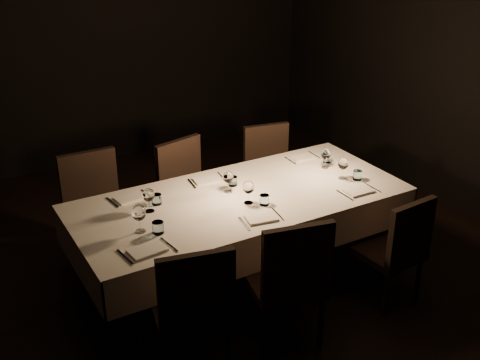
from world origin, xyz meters
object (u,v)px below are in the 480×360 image
chair_near_left (193,306)px  chair_far_center (188,190)px  chair_near_right (398,246)px  chair_near_center (289,277)px  chair_far_right (270,169)px  chair_far_left (95,206)px  dining_table (240,206)px

chair_near_left → chair_far_center: bearing=-102.5°
chair_near_right → chair_far_center: bearing=-63.1°
chair_near_center → chair_near_right: 0.96m
chair_near_right → chair_far_right: size_ratio=0.97×
chair_far_left → chair_far_center: (0.79, -0.07, -0.01)m
chair_near_center → chair_near_right: (0.96, -0.00, -0.05)m
chair_near_right → chair_far_right: bearing=-91.8°
chair_near_right → chair_far_left: (-1.74, 1.64, 0.04)m
dining_table → chair_near_center: chair_near_center is taller
chair_far_center → chair_far_right: (0.87, 0.06, -0.02)m
dining_table → chair_near_right: (0.87, -0.80, -0.20)m
chair_near_left → chair_far_left: same height
chair_near_center → chair_far_left: 1.81m
chair_near_left → chair_far_center: 1.66m
chair_near_right → chair_far_left: bearing=-47.6°
chair_far_left → chair_far_center: size_ratio=1.02×
chair_near_right → chair_near_center: bearing=-4.3°
chair_near_center → chair_near_left: bearing=7.3°
chair_near_right → chair_far_center: 1.83m
chair_near_right → dining_table: bearing=-47.2°
chair_near_left → chair_far_center: size_ratio=1.02×
chair_far_right → chair_far_left: bearing=-170.1°
dining_table → chair_far_center: chair_far_center is taller
dining_table → chair_far_left: 1.22m
chair_near_center → chair_far_center: bearing=-78.6°
dining_table → chair_near_center: 0.82m
chair_far_center → chair_near_left: bearing=-127.9°
dining_table → chair_far_center: bearing=96.1°
chair_near_center → chair_far_right: size_ratio=1.09×
chair_far_center → chair_far_right: chair_far_center is taller
chair_near_right → chair_far_left: 2.39m
dining_table → chair_near_center: size_ratio=2.56×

